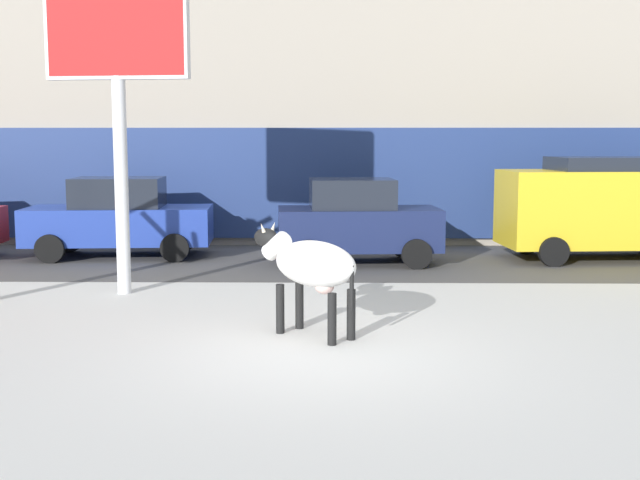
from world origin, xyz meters
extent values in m
plane|color=silver|center=(0.00, 0.00, 0.00)|extent=(120.00, 120.00, 0.00)
cube|color=#514F4C|center=(0.00, 8.05, 0.00)|extent=(60.00, 5.60, 0.01)
cube|color=#A39989|center=(0.00, 13.72, 6.50)|extent=(44.00, 6.00, 13.00)
cube|color=navy|center=(0.00, 10.67, 1.60)|extent=(43.12, 0.10, 2.80)
ellipsoid|color=silver|center=(-0.07, 1.04, 1.02)|extent=(1.44, 1.38, 0.64)
ellipsoid|color=black|center=(0.11, 1.10, 1.07)|extent=(0.60, 0.58, 0.40)
cylinder|color=black|center=(-0.57, 1.22, 0.35)|extent=(0.12, 0.12, 0.70)
cylinder|color=black|center=(-0.31, 1.52, 0.35)|extent=(0.12, 0.12, 0.70)
cylinder|color=black|center=(0.17, 0.57, 0.35)|extent=(0.12, 0.12, 0.70)
cylinder|color=black|center=(0.43, 0.86, 0.35)|extent=(0.12, 0.12, 0.70)
cylinder|color=silver|center=(-0.63, 1.54, 1.20)|extent=(0.53, 0.51, 0.44)
ellipsoid|color=black|center=(-0.79, 1.69, 1.30)|extent=(0.49, 0.47, 0.28)
cone|color=beige|center=(-0.84, 1.58, 1.46)|extent=(0.12, 0.12, 0.15)
cone|color=beige|center=(-0.69, 1.74, 1.46)|extent=(0.12, 0.12, 0.15)
cylinder|color=black|center=(0.43, 0.60, 0.77)|extent=(0.06, 0.06, 0.60)
ellipsoid|color=beige|center=(0.06, 0.93, 0.72)|extent=(0.37, 0.37, 0.20)
cylinder|color=silver|center=(-3.53, 4.17, 1.90)|extent=(0.24, 0.24, 3.80)
cube|color=silver|center=(-3.53, 4.17, 4.65)|extent=(2.53, 0.47, 1.82)
cube|color=red|center=(-3.53, 4.14, 4.65)|extent=(2.40, 0.41, 1.70)
cube|color=#233D9E|center=(-4.77, 8.62, 0.74)|extent=(4.32, 2.07, 0.84)
cube|color=#1E232D|center=(-4.77, 8.62, 1.50)|extent=(2.11, 1.69, 0.68)
cylinder|color=black|center=(-3.48, 9.60, 0.32)|extent=(0.65, 0.27, 0.64)
cylinder|color=black|center=(-3.35, 7.84, 0.32)|extent=(0.65, 0.27, 0.64)
cylinder|color=black|center=(-6.20, 9.39, 0.32)|extent=(0.65, 0.27, 0.64)
cylinder|color=black|center=(-6.07, 7.64, 0.32)|extent=(0.65, 0.27, 0.64)
cube|color=#19234C|center=(0.73, 7.71, 0.77)|extent=(3.62, 1.95, 0.90)
cube|color=#1E232D|center=(0.58, 7.70, 1.54)|extent=(1.91, 1.62, 0.64)
cylinder|color=black|center=(1.80, 8.64, 0.32)|extent=(0.65, 0.27, 0.64)
cylinder|color=black|center=(1.93, 6.94, 0.32)|extent=(0.65, 0.27, 0.64)
cylinder|color=black|center=(-0.47, 8.47, 0.32)|extent=(0.65, 0.27, 0.64)
cylinder|color=black|center=(-0.34, 6.78, 0.32)|extent=(0.65, 0.27, 0.64)
cube|color=gold|center=(6.33, 8.40, 1.17)|extent=(4.73, 2.23, 1.70)
cube|color=#1E232D|center=(6.62, 8.42, 2.17)|extent=(3.12, 1.89, 0.30)
cylinder|color=black|center=(4.76, 9.24, 0.32)|extent=(0.65, 0.27, 0.64)
cylinder|color=black|center=(4.90, 7.34, 0.32)|extent=(0.65, 0.27, 0.64)
cylinder|color=#282833|center=(5.09, 11.37, 0.44)|extent=(0.24, 0.24, 0.88)
cube|color=#386B42|center=(5.09, 11.37, 1.20)|extent=(0.36, 0.22, 0.64)
sphere|color=beige|center=(5.09, 11.37, 1.63)|extent=(0.20, 0.20, 0.20)
cylinder|color=#282833|center=(4.92, 11.37, 0.44)|extent=(0.24, 0.24, 0.88)
cube|color=brown|center=(4.92, 11.37, 1.20)|extent=(0.36, 0.22, 0.64)
sphere|color=tan|center=(4.92, 11.37, 1.63)|extent=(0.20, 0.20, 0.20)
camera|label=1|loc=(0.18, -9.98, 2.73)|focal=45.59mm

